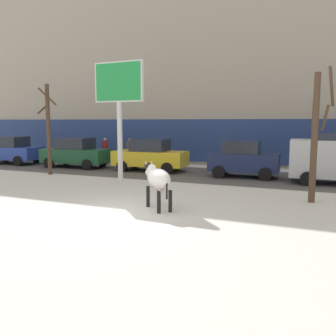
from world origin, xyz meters
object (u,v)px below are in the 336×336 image
Objects in this scene: bare_tree_right_lot at (316,135)px; pedestrian_far_left at (130,151)px; car_darkgreen_sedan at (76,153)px; billboard at (119,89)px; car_navy_hatchback at (244,159)px; pedestrian_by_cars at (105,150)px; car_blue_sedan at (11,150)px; cow_holstein at (159,179)px; bare_tree_left_lot at (48,128)px; car_yellow_sedan at (150,155)px; pedestrian_near_billboard at (224,155)px.

pedestrian_far_left is at bearing 147.00° from bare_tree_right_lot.
pedestrian_far_left is (2.29, 2.76, -0.03)m from car_darkgreen_sedan.
car_navy_hatchback is at bearing 37.94° from billboard.
car_blue_sedan is at bearing -153.32° from pedestrian_by_cars.
bare_tree_right_lot reaches higher than car_navy_hatchback.
pedestrian_far_left is (-7.03, 10.62, -0.12)m from cow_holstein.
pedestrian_by_cars is 0.37× the size of bare_tree_right_lot.
pedestrian_far_left is 6.28m from bare_tree_left_lot.
car_blue_sedan is 1.00× the size of car_yellow_sedan.
pedestrian_near_billboard is at bearing 63.13° from billboard.
pedestrian_far_left is at bearing 20.58° from car_blue_sedan.
billboard reaches higher than car_blue_sedan.
pedestrian_far_left is (-3.15, 6.51, -3.43)m from billboard.
pedestrian_by_cars is at bearing 165.46° from car_navy_hatchback.
car_yellow_sedan is at bearing 3.51° from car_darkgreen_sedan.
bare_tree_right_lot reaches higher than car_blue_sedan.
car_navy_hatchback is 2.07× the size of pedestrian_by_cars.
car_navy_hatchback is at bearing -14.54° from pedestrian_by_cars.
car_blue_sedan is 10.32m from car_yellow_sedan.
cow_holstein is at bearing -86.86° from pedestrian_near_billboard.
bare_tree_left_lot reaches higher than pedestrian_near_billboard.
car_blue_sedan is 6.82m from bare_tree_left_lot.
cow_holstein is at bearing -97.97° from car_navy_hatchback.
bare_tree_left_lot is (-1.67, -5.82, 1.64)m from pedestrian_far_left.
car_blue_sedan reaches higher than pedestrian_far_left.
car_blue_sedan is at bearing 166.22° from bare_tree_right_lot.
pedestrian_by_cars is (-8.37, 0.00, 0.00)m from pedestrian_near_billboard.
car_navy_hatchback is at bearing 0.86° from car_blue_sedan.
pedestrian_near_billboard is at bearing 0.00° from pedestrian_far_left.
billboard is 8.94m from pedestrian_by_cars.
car_blue_sedan is 2.48× the size of pedestrian_by_cars.
car_darkgreen_sedan is 1.00× the size of car_yellow_sedan.
bare_tree_left_lot reaches higher than cow_holstein.
pedestrian_near_billboard is 6.45m from pedestrian_far_left.
car_navy_hatchback reaches higher than pedestrian_far_left.
car_darkgreen_sedan is (-9.32, 7.86, -0.09)m from cow_holstein.
cow_holstein is 12.19m from car_darkgreen_sedan.
billboard is at bearing -8.15° from bare_tree_left_lot.
bare_tree_right_lot is (13.94, -4.81, 1.49)m from car_darkgreen_sedan.
car_darkgreen_sedan is 0.89× the size of bare_tree_left_lot.
bare_tree_right_lot is at bearing 33.47° from cow_holstein.
pedestrian_by_cars is 6.06m from bare_tree_left_lot.
pedestrian_by_cars is (-4.64, 2.45, -0.03)m from car_yellow_sedan.
car_yellow_sedan reaches higher than cow_holstein.
car_blue_sedan is 0.89× the size of bare_tree_left_lot.
car_darkgreen_sedan is at bearing -97.65° from pedestrian_by_cars.
pedestrian_near_billboard and pedestrian_far_left have the same top height.
bare_tree_right_lot is (11.65, -7.57, 1.52)m from pedestrian_far_left.
billboard is 1.30× the size of car_blue_sedan.
pedestrian_by_cars is (0.37, 2.76, -0.03)m from car_darkgreen_sedan.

